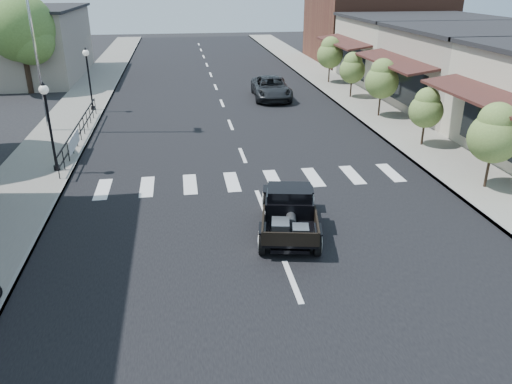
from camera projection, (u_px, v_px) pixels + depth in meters
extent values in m
plane|color=black|center=(271.00, 229.00, 15.58)|extent=(120.00, 120.00, 0.00)
cube|color=black|center=(225.00, 111.00, 29.19)|extent=(14.00, 80.00, 0.02)
cube|color=gray|center=(74.00, 116.00, 27.97)|extent=(3.00, 80.00, 0.15)
cube|color=gray|center=(364.00, 105.00, 30.35)|extent=(3.00, 80.00, 0.15)
cube|color=gray|center=(11.00, 45.00, 37.89)|extent=(10.00, 12.00, 5.00)
cube|color=#ACA090|center=(488.00, 72.00, 28.59)|extent=(10.00, 9.00, 4.50)
cube|color=beige|center=(418.00, 51.00, 36.76)|extent=(10.00, 9.00, 4.50)
cube|color=brown|center=(376.00, 22.00, 45.41)|extent=(11.00, 10.00, 7.00)
imported|color=black|center=(271.00, 88.00, 31.97)|extent=(2.52, 5.01, 1.36)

